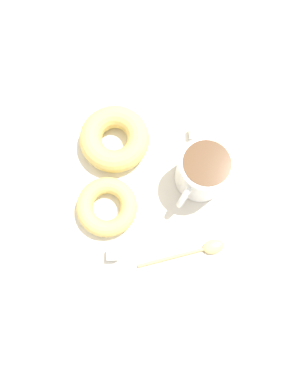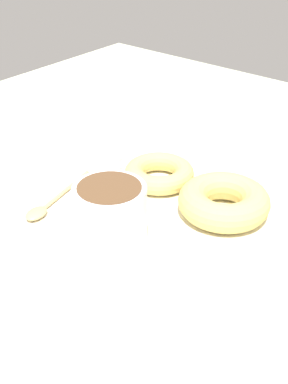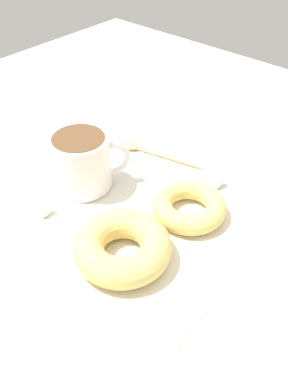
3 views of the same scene
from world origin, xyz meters
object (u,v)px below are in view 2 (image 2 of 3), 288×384
object	(u,v)px
donut_near_cup	(159,173)
sugar_cube	(115,162)
coffee_cup	(111,216)
donut_far	(224,201)
spoon	(46,205)
sugar_cube_extra	(167,263)

from	to	relation	value
donut_near_cup	sugar_cube	bearing A→B (deg)	6.42
coffee_cup	donut_far	world-z (taller)	coffee_cup
donut_near_cup	spoon	size ratio (longest dim) A/B	0.70
donut_far	sugar_cube_extra	xyz separation A→B (cm)	(-1.28, 14.12, -1.08)
donut_far	sugar_cube_extra	distance (cm)	14.22
coffee_cup	spoon	bearing A→B (deg)	-2.40
donut_near_cup	sugar_cube	xyz separation A→B (cm)	(7.99, 0.90, -0.52)
donut_near_cup	coffee_cup	bearing A→B (deg)	107.97
sugar_cube	coffee_cup	bearing A→B (deg)	131.10
donut_near_cup	sugar_cube	distance (cm)	8.05
coffee_cup	donut_far	xyz separation A→B (cm)	(-6.79, -14.63, -2.36)
coffee_cup	donut_near_cup	size ratio (longest dim) A/B	1.05
sugar_cube	sugar_cube_extra	bearing A→B (deg)	145.50
sugar_cube_extra	donut_far	bearing A→B (deg)	-84.83
coffee_cup	sugar_cube_extra	bearing A→B (deg)	-176.37
donut_far	sugar_cube	xyz separation A→B (cm)	(19.96, -0.48, -1.05)
donut_far	donut_near_cup	bearing A→B (deg)	-6.55
coffee_cup	donut_far	size ratio (longest dim) A/B	0.88
donut_near_cup	sugar_cube	world-z (taller)	donut_near_cup
donut_far	sugar_cube	size ratio (longest dim) A/B	6.80
coffee_cup	sugar_cube_extra	world-z (taller)	coffee_cup
sugar_cube_extra	spoon	bearing A→B (deg)	-0.05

